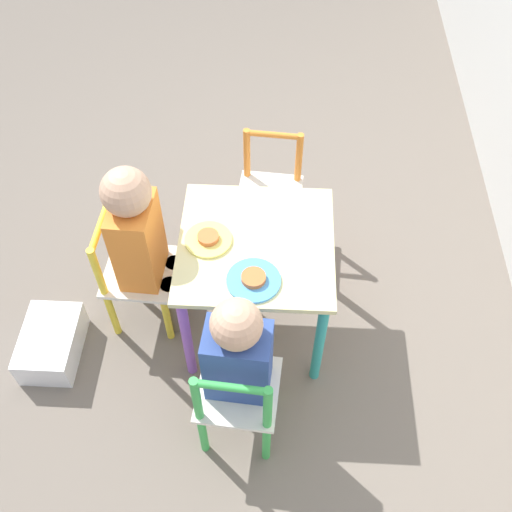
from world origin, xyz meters
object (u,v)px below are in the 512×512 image
chair_yellow (135,274)px  plate_front (208,239)px  child_front (142,239)px  storage_bin (52,343)px  kids_table (256,258)px  chair_orange (270,195)px  plate_right (254,280)px  child_right (239,356)px  chair_green (237,398)px

chair_yellow → plate_front: (0.02, 0.29, 0.25)m
child_front → storage_bin: 0.58m
child_front → kids_table: bearing=-90.0°
plate_front → chair_yellow: bearing=-94.6°
chair_orange → plate_right: size_ratio=2.95×
child_right → kids_table: bearing=-90.0°
child_right → plate_right: (-0.23, 0.03, 0.08)m
child_right → plate_front: bearing=-67.1°
kids_table → plate_front: size_ratio=3.29×
chair_yellow → kids_table: bearing=-90.0°
plate_right → plate_front: bearing=-135.0°
plate_right → kids_table: bearing=180.0°
kids_table → chair_green: chair_green is taller
chair_orange → plate_right: bearing=-88.8°
chair_orange → storage_bin: (0.63, -0.80, -0.19)m
plate_front → storage_bin: plate_front is taller
chair_green → chair_orange: same height
chair_yellow → plate_front: size_ratio=3.24×
chair_green → chair_yellow: bearing=-44.1°
chair_yellow → child_right: 0.62m
plate_front → plate_right: bearing=45.0°
child_front → plate_right: size_ratio=4.43×
child_right → storage_bin: (-0.21, -0.73, -0.36)m
plate_right → storage_bin: (0.02, -0.77, -0.44)m
kids_table → chair_green: bearing=-4.8°
chair_orange → plate_front: (0.45, -0.20, 0.25)m
chair_green → storage_bin: 0.80m
plate_right → chair_green: bearing=-7.4°
chair_green → plate_front: 0.53m
child_right → chair_orange: bearing=-89.8°
chair_green → chair_orange: 0.91m
kids_table → chair_yellow: (-0.02, -0.46, -0.15)m
plate_front → chair_orange: bearing=156.6°
child_front → plate_front: 0.24m
chair_yellow → child_front: 0.22m
child_front → storage_bin: size_ratio=2.64×
kids_table → child_front: child_front is taller
storage_bin → kids_table: bearing=103.2°
chair_orange → plate_right: 0.66m
child_front → plate_front: size_ratio=4.87×
chair_yellow → plate_right: 0.55m
kids_table → chair_orange: (-0.45, 0.04, -0.15)m
kids_table → child_right: (0.39, -0.03, 0.01)m
chair_orange → plate_front: bearing=-108.9°
chair_orange → child_right: (0.85, -0.07, 0.17)m
chair_orange → plate_front: size_ratio=3.24×
plate_right → storage_bin: size_ratio=0.60×
storage_bin → plate_right: bearing=91.4°
chair_green → chair_orange: (-0.91, 0.07, 0.00)m
kids_table → plate_right: bearing=0.0°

